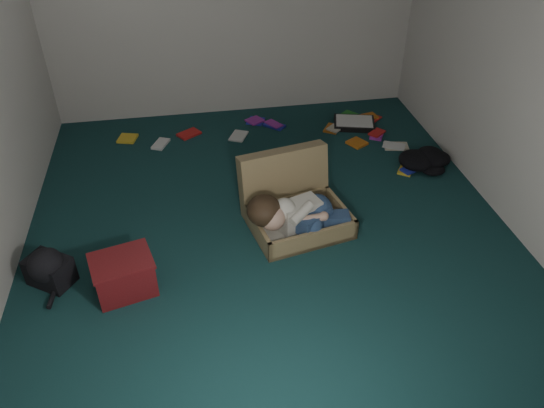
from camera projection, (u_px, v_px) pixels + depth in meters
name	position (u px, v px, depth m)	size (l,w,h in m)	color
floor	(269.00, 227.00, 4.49)	(4.50, 4.50, 0.00)	#123334
wall_front	(372.00, 329.00, 1.93)	(4.50, 4.50, 0.00)	silver
wall_right	(529.00, 64.00, 4.00)	(4.50, 4.50, 0.00)	silver
suitcase	(293.00, 203.00, 4.47)	(0.92, 0.90, 0.57)	#927B50
person	(297.00, 214.00, 4.28)	(0.87, 0.43, 0.36)	beige
maroon_bin	(124.00, 275.00, 3.81)	(0.50, 0.43, 0.30)	maroon
backpack	(50.00, 270.00, 3.89)	(0.39, 0.32, 0.24)	black
clothing_pile	(429.00, 163.00, 5.20)	(0.42, 0.34, 0.13)	black
paper_tray	(354.00, 123.00, 5.94)	(0.52, 0.44, 0.06)	black
book_scatter	(294.00, 135.00, 5.77)	(2.98, 1.53, 0.02)	yellow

